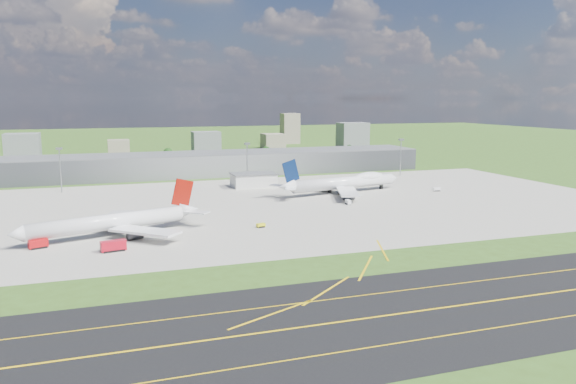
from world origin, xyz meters
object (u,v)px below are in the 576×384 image
object	(u,v)px
airliner_blue_quad	(344,183)
van_white_far	(437,189)
crash_tender	(38,244)
tug_yellow	(261,226)
airliner_red_twin	(115,222)
fire_truck	(113,246)
van_white_near	(348,202)

from	to	relation	value
airliner_blue_quad	van_white_far	bearing A→B (deg)	-24.29
crash_tender	tug_yellow	size ratio (longest dim) A/B	1.86
airliner_red_twin	tug_yellow	xyz separation A→B (m)	(57.96, -4.97, -4.57)
airliner_blue_quad	fire_truck	xyz separation A→B (m)	(-128.58, -87.35, -4.04)
van_white_near	van_white_far	size ratio (longest dim) A/B	1.04
van_white_near	van_white_far	world-z (taller)	van_white_near
fire_truck	van_white_far	xyz separation A→B (m)	(182.14, 75.34, -0.77)
airliner_red_twin	tug_yellow	distance (m)	58.36
airliner_blue_quad	tug_yellow	bearing A→B (deg)	-146.93
crash_tender	van_white_far	world-z (taller)	crash_tender
tug_yellow	crash_tender	bearing A→B (deg)	172.91
airliner_red_twin	van_white_near	xyz separation A→B (m)	(114.41, 30.60, -4.31)
airliner_red_twin	van_white_near	size ratio (longest dim) A/B	15.89
van_white_near	airliner_red_twin	bearing A→B (deg)	109.63
fire_truck	van_white_near	size ratio (longest dim) A/B	1.98
crash_tender	airliner_red_twin	bearing A→B (deg)	2.67
airliner_red_twin	crash_tender	world-z (taller)	airliner_red_twin
airliner_blue_quad	tug_yellow	distance (m)	97.35
fire_truck	crash_tender	distance (m)	28.52
airliner_red_twin	van_white_far	bearing A→B (deg)	177.99
airliner_red_twin	van_white_near	world-z (taller)	airliner_red_twin
crash_tender	van_white_far	bearing A→B (deg)	-2.98
airliner_red_twin	fire_truck	distance (m)	24.22
tug_yellow	van_white_far	bearing A→B (deg)	13.43
fire_truck	tug_yellow	distance (m)	62.45
tug_yellow	van_white_far	size ratio (longest dim) A/B	0.85
airliner_red_twin	fire_truck	size ratio (longest dim) A/B	8.03
van_white_near	tug_yellow	bearing A→B (deg)	126.88
airliner_blue_quad	van_white_near	distance (m)	35.50
van_white_far	van_white_near	bearing A→B (deg)	-153.56
fire_truck	crash_tender	xyz separation A→B (m)	(-25.52, 12.73, -0.22)
airliner_red_twin	van_white_near	distance (m)	118.51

